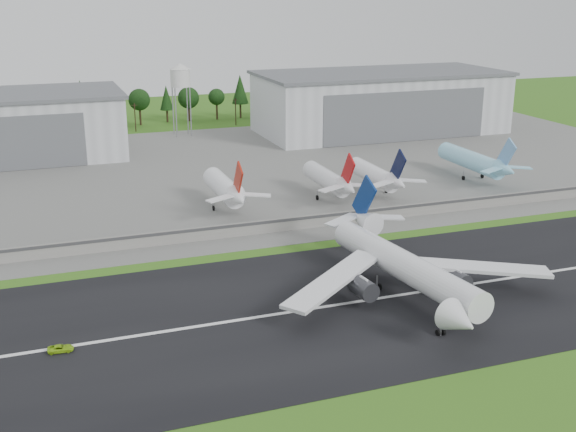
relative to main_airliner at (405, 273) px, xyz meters
name	(u,v)px	position (x,y,z in m)	size (l,w,h in m)	color
ground	(417,318)	(-2.49, -9.57, -4.89)	(600.00, 600.00, 0.00)	#266618
runway	(392,297)	(-2.49, 0.43, -4.84)	(320.00, 60.00, 0.10)	black
runway_centerline	(392,296)	(-2.49, 0.43, -4.78)	(220.00, 1.00, 0.02)	white
apron	(238,170)	(-2.49, 110.43, -4.84)	(320.00, 150.00, 0.10)	slate
blast_fence	(309,222)	(-2.49, 45.42, -3.09)	(240.00, 0.61, 3.50)	gray
hangar_east	(380,102)	(72.51, 155.35, 7.73)	(102.00, 47.00, 25.20)	silver
water_tower	(180,75)	(-7.49, 175.43, 19.66)	(8.40, 8.40, 29.40)	#99999E
utility_poles	(187,128)	(-2.49, 190.43, -4.89)	(230.00, 3.00, 12.00)	black
treeline	(180,123)	(-2.49, 205.43, -4.89)	(320.00, 16.00, 22.00)	black
main_airliner	(405,273)	(0.00, 0.00, 0.00)	(56.81, 59.24, 18.17)	white
ground_vehicle	(61,348)	(-65.30, -1.04, -4.20)	(1.97, 4.28, 1.19)	#95D018
parked_jet_red_a	(227,189)	(-17.98, 67.00, 1.30)	(7.36, 31.29, 16.70)	white
parked_jet_red_b	(331,180)	(12.61, 66.96, 1.06)	(7.36, 31.29, 16.44)	white
parked_jet_navy	(378,176)	(27.68, 66.95, 1.05)	(7.36, 31.29, 16.43)	white
parked_jet_skyblue	(477,162)	(64.56, 72.00, 1.24)	(7.36, 37.29, 16.69)	#90DBF9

